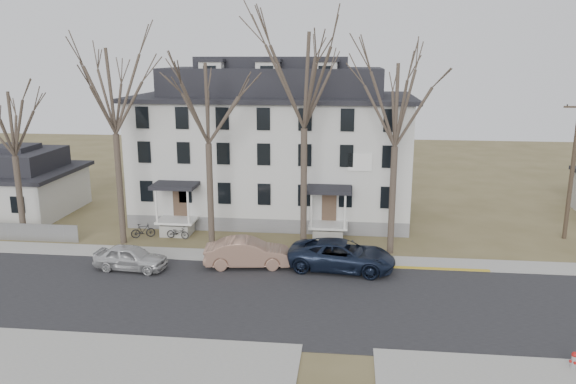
# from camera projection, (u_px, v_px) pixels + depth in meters

# --- Properties ---
(ground) EXTENTS (120.00, 120.00, 0.00)m
(ground) POSITION_uv_depth(u_px,v_px,m) (265.00, 317.00, 26.69)
(ground) COLOR brown
(ground) RESTS_ON ground
(main_road) EXTENTS (120.00, 10.00, 0.04)m
(main_road) POSITION_uv_depth(u_px,v_px,m) (271.00, 300.00, 28.62)
(main_road) COLOR #27272A
(main_road) RESTS_ON ground
(far_sidewalk) EXTENTS (120.00, 2.00, 0.08)m
(far_sidewalk) POSITION_uv_depth(u_px,v_px,m) (285.00, 259.00, 34.41)
(far_sidewalk) COLOR #A09F97
(far_sidewalk) RESTS_ON ground
(near_sidewalk_left) EXTENTS (20.00, 5.00, 0.08)m
(near_sidewalk_left) POSITION_uv_depth(u_px,v_px,m) (52.00, 363.00, 22.71)
(near_sidewalk_left) COLOR #A09F97
(near_sidewalk_left) RESTS_ON ground
(yellow_curb) EXTENTS (14.00, 0.25, 0.06)m
(yellow_curb) POSITION_uv_depth(u_px,v_px,m) (367.00, 267.00, 33.01)
(yellow_curb) COLOR gold
(yellow_curb) RESTS_ON ground
(boarding_house) EXTENTS (20.80, 12.36, 12.05)m
(boarding_house) POSITION_uv_depth(u_px,v_px,m) (274.00, 146.00, 42.96)
(boarding_house) COLOR slate
(boarding_house) RESTS_ON ground
(small_house) EXTENTS (8.70, 8.70, 5.00)m
(small_house) POSITION_uv_depth(u_px,v_px,m) (18.00, 185.00, 43.95)
(small_house) COLOR beige
(small_house) RESTS_ON ground
(tree_far_left) EXTENTS (8.40, 8.40, 13.72)m
(tree_far_left) POSITION_uv_depth(u_px,v_px,m) (112.00, 85.00, 34.88)
(tree_far_left) COLOR #473B31
(tree_far_left) RESTS_ON ground
(tree_mid_left) EXTENTS (7.80, 7.80, 12.74)m
(tree_mid_left) POSITION_uv_depth(u_px,v_px,m) (207.00, 98.00, 34.41)
(tree_mid_left) COLOR #473B31
(tree_mid_left) RESTS_ON ground
(tree_center) EXTENTS (9.00, 9.00, 14.70)m
(tree_center) POSITION_uv_depth(u_px,v_px,m) (305.00, 73.00, 33.42)
(tree_center) COLOR #473B31
(tree_center) RESTS_ON ground
(tree_mid_right) EXTENTS (7.80, 7.80, 12.74)m
(tree_mid_right) POSITION_uv_depth(u_px,v_px,m) (397.00, 99.00, 33.18)
(tree_mid_right) COLOR #473B31
(tree_mid_right) RESTS_ON ground
(tree_bungalow) EXTENTS (6.60, 6.60, 10.78)m
(tree_bungalow) POSITION_uv_depth(u_px,v_px,m) (11.00, 119.00, 36.15)
(tree_bungalow) COLOR #473B31
(tree_bungalow) RESTS_ON ground
(utility_pole_far) EXTENTS (2.00, 0.28, 9.50)m
(utility_pole_far) POSITION_uv_depth(u_px,v_px,m) (573.00, 168.00, 37.07)
(utility_pole_far) COLOR #3D3023
(utility_pole_far) RESTS_ON ground
(car_silver) EXTENTS (4.38, 2.08, 1.45)m
(car_silver) POSITION_uv_depth(u_px,v_px,m) (131.00, 258.00, 32.46)
(car_silver) COLOR silver
(car_silver) RESTS_ON ground
(car_tan) EXTENTS (5.25, 2.42, 1.67)m
(car_tan) POSITION_uv_depth(u_px,v_px,m) (248.00, 253.00, 32.91)
(car_tan) COLOR #926C59
(car_tan) RESTS_ON ground
(car_navy) EXTENTS (6.41, 3.50, 1.70)m
(car_navy) POSITION_uv_depth(u_px,v_px,m) (342.00, 256.00, 32.44)
(car_navy) COLOR black
(car_navy) RESTS_ON ground
(bicycle_left) EXTENTS (1.66, 0.79, 0.84)m
(bicycle_left) POSITION_uv_depth(u_px,v_px,m) (178.00, 233.00, 37.99)
(bicycle_left) COLOR black
(bicycle_left) RESTS_ON ground
(bicycle_right) EXTENTS (1.67, 1.09, 0.98)m
(bicycle_right) POSITION_uv_depth(u_px,v_px,m) (143.00, 231.00, 38.17)
(bicycle_right) COLOR black
(bicycle_right) RESTS_ON ground
(fire_hydrant) EXTENTS (0.33, 0.31, 0.80)m
(fire_hydrant) POSITION_uv_depth(u_px,v_px,m) (574.00, 361.00, 22.11)
(fire_hydrant) COLOR #B7B7BA
(fire_hydrant) RESTS_ON ground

